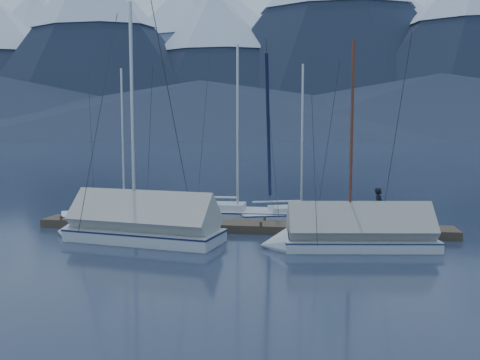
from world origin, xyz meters
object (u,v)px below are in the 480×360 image
object	(u,v)px
sailboat_covered_far	(132,228)
sailboat_covered_near	(346,237)
person	(379,206)
sailboat_open_left	(133,215)
sailboat_open_right	(310,216)
sailboat_open_mid	(248,215)

from	to	relation	value
sailboat_covered_far	sailboat_covered_near	bearing A→B (deg)	0.15
sailboat_covered_near	person	world-z (taller)	sailboat_covered_near
sailboat_covered_far	person	bearing A→B (deg)	17.68
sailboat_covered_near	person	size ratio (longest dim) A/B	5.30
sailboat_open_left	sailboat_open_right	world-z (taller)	sailboat_open_right
sailboat_open_mid	sailboat_covered_far	xyz separation A→B (m)	(-3.81, -5.56, 0.33)
person	sailboat_open_right	bearing A→B (deg)	71.04
person	sailboat_covered_far	bearing A→B (deg)	131.59
sailboat_open_left	sailboat_open_mid	world-z (taller)	sailboat_open_mid
sailboat_open_right	sailboat_open_mid	bearing A→B (deg)	-173.89
sailboat_open_left	sailboat_covered_far	distance (m)	5.20
sailboat_covered_near	sailboat_covered_far	size ratio (longest dim) A/B	0.83
sailboat_covered_far	person	size ratio (longest dim) A/B	6.39
sailboat_open_left	sailboat_open_right	distance (m)	8.72
sailboat_open_left	person	distance (m)	11.80
sailboat_covered_far	person	distance (m)	10.31
sailboat_covered_far	sailboat_open_right	bearing A→B (deg)	40.69
sailboat_open_mid	sailboat_covered_far	bearing A→B (deg)	-124.45
sailboat_open_left	sailboat_covered_near	size ratio (longest dim) A/B	0.96
sailboat_open_right	sailboat_covered_far	world-z (taller)	sailboat_covered_far
sailboat_open_left	sailboat_covered_far	size ratio (longest dim) A/B	0.79
sailboat_open_left	person	xyz separation A→B (m)	(11.63, -1.73, 0.99)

